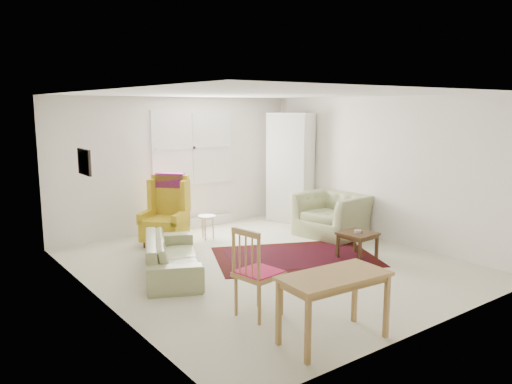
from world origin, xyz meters
TOP-DOWN VIEW (x-y plane):
  - room at (0.02, 0.21)m, footprint 5.04×5.54m
  - rug at (0.55, 0.02)m, footprint 2.88×2.44m
  - sofa at (-1.35, 0.45)m, footprint 1.40×1.95m
  - armchair at (1.99, 0.64)m, footprint 1.19×1.31m
  - wingback_chair at (-0.75, 1.89)m, footprint 1.00×1.00m
  - coffee_table at (1.29, -0.59)m, footprint 0.54×0.54m
  - stool at (0.01, 1.77)m, footprint 0.40×0.40m
  - cabinet at (2.10, 1.96)m, footprint 0.75×0.99m
  - desk at (-1.01, -2.35)m, footprint 1.14×0.63m
  - desk_chair at (-1.23, -1.41)m, footprint 0.51×0.51m

SIDE VIEW (x-z plane):
  - rug at x=0.55m, z-range 0.00..0.02m
  - coffee_table at x=1.29m, z-range 0.00..0.41m
  - stool at x=0.01m, z-range 0.00..0.43m
  - desk at x=-1.01m, z-range 0.00..0.70m
  - sofa at x=-1.35m, z-range 0.00..0.74m
  - armchair at x=1.99m, z-range 0.00..0.91m
  - desk_chair at x=-1.23m, z-range 0.00..1.02m
  - wingback_chair at x=-0.75m, z-range 0.00..1.19m
  - cabinet at x=2.10m, z-range 0.00..2.20m
  - room at x=0.02m, z-range 0.00..2.51m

